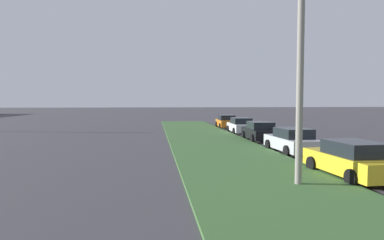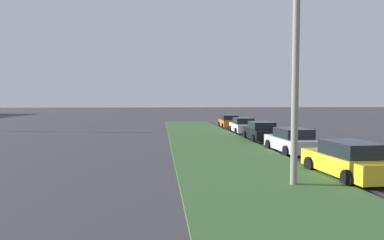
{
  "view_description": "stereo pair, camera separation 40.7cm",
  "coord_description": "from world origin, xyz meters",
  "px_view_note": "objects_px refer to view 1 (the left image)",
  "views": [
    {
      "loc": [
        -7.78,
        12.06,
        3.05
      ],
      "look_at": [
        13.38,
        9.65,
        1.82
      ],
      "focal_mm": 31.14,
      "sensor_mm": 36.0,
      "label": 1
    },
    {
      "loc": [
        -7.82,
        11.65,
        3.05
      ],
      "look_at": [
        13.38,
        9.65,
        1.82
      ],
      "focal_mm": 31.14,
      "sensor_mm": 36.0,
      "label": 2
    }
  ],
  "objects_px": {
    "parked_car_black": "(260,131)",
    "streetlight": "(308,63)",
    "parked_car_silver": "(292,141)",
    "parked_car_white": "(241,126)",
    "parked_car_yellow": "(352,160)",
    "parked_car_orange": "(226,122)"
  },
  "relations": [
    {
      "from": "parked_car_black",
      "to": "streetlight",
      "type": "relative_size",
      "value": 0.58
    },
    {
      "from": "parked_car_silver",
      "to": "parked_car_white",
      "type": "distance_m",
      "value": 11.95
    },
    {
      "from": "parked_car_white",
      "to": "parked_car_silver",
      "type": "bearing_deg",
      "value": -179.0
    },
    {
      "from": "parked_car_black",
      "to": "streetlight",
      "type": "bearing_deg",
      "value": 170.33
    },
    {
      "from": "parked_car_yellow",
      "to": "parked_car_black",
      "type": "bearing_deg",
      "value": -4.32
    },
    {
      "from": "parked_car_white",
      "to": "parked_car_orange",
      "type": "relative_size",
      "value": 0.99
    },
    {
      "from": "parked_car_silver",
      "to": "parked_car_orange",
      "type": "bearing_deg",
      "value": -2.23
    },
    {
      "from": "parked_car_orange",
      "to": "parked_car_yellow",
      "type": "bearing_deg",
      "value": -178.31
    },
    {
      "from": "parked_car_silver",
      "to": "parked_car_black",
      "type": "bearing_deg",
      "value": -2.05
    },
    {
      "from": "parked_car_silver",
      "to": "parked_car_black",
      "type": "xyz_separation_m",
      "value": [
        6.02,
        0.01,
        0.0
      ]
    },
    {
      "from": "parked_car_yellow",
      "to": "parked_car_silver",
      "type": "height_order",
      "value": "same"
    },
    {
      "from": "parked_car_yellow",
      "to": "parked_car_white",
      "type": "bearing_deg",
      "value": -4.21
    },
    {
      "from": "parked_car_black",
      "to": "parked_car_silver",
      "type": "bearing_deg",
      "value": -178.54
    },
    {
      "from": "parked_car_yellow",
      "to": "parked_car_orange",
      "type": "bearing_deg",
      "value": -3.87
    },
    {
      "from": "parked_car_orange",
      "to": "streetlight",
      "type": "xyz_separation_m",
      "value": [
        -25.43,
        2.66,
        3.67
      ]
    },
    {
      "from": "parked_car_yellow",
      "to": "parked_car_white",
      "type": "height_order",
      "value": "same"
    },
    {
      "from": "parked_car_black",
      "to": "parked_car_yellow",
      "type": "bearing_deg",
      "value": -179.72
    },
    {
      "from": "parked_car_silver",
      "to": "parked_car_black",
      "type": "distance_m",
      "value": 6.02
    },
    {
      "from": "parked_car_black",
      "to": "parked_car_orange",
      "type": "xyz_separation_m",
      "value": [
        12.06,
        -0.05,
        0.0
      ]
    },
    {
      "from": "parked_car_orange",
      "to": "parked_car_black",
      "type": "bearing_deg",
      "value": -177.86
    },
    {
      "from": "parked_car_white",
      "to": "parked_car_orange",
      "type": "height_order",
      "value": "same"
    },
    {
      "from": "parked_car_yellow",
      "to": "parked_car_white",
      "type": "distance_m",
      "value": 18.26
    }
  ]
}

